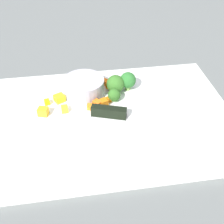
# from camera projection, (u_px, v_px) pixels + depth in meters

# --- Properties ---
(ground_plane) EXTENTS (4.00, 4.00, 0.00)m
(ground_plane) POSITION_uv_depth(u_px,v_px,m) (112.00, 120.00, 0.61)
(ground_plane) COLOR slate
(cutting_board) EXTENTS (0.51, 0.36, 0.01)m
(cutting_board) POSITION_uv_depth(u_px,v_px,m) (112.00, 118.00, 0.61)
(cutting_board) COLOR white
(cutting_board) RESTS_ON ground_plane
(prep_bowl) EXTENTS (0.09, 0.09, 0.04)m
(prep_bowl) POSITION_uv_depth(u_px,v_px,m) (84.00, 87.00, 0.65)
(prep_bowl) COLOR #BBB9C4
(prep_bowl) RESTS_ON cutting_board
(chef_knife) EXTENTS (0.31, 0.12, 0.02)m
(chef_knife) POSITION_uv_depth(u_px,v_px,m) (137.00, 115.00, 0.59)
(chef_knife) COLOR silver
(chef_knife) RESTS_ON cutting_board
(carrot_dice_0) EXTENTS (0.02, 0.02, 0.01)m
(carrot_dice_0) POSITION_uv_depth(u_px,v_px,m) (103.00, 82.00, 0.69)
(carrot_dice_0) COLOR orange
(carrot_dice_0) RESTS_ON cutting_board
(carrot_dice_1) EXTENTS (0.02, 0.02, 0.02)m
(carrot_dice_1) POSITION_uv_depth(u_px,v_px,m) (97.00, 104.00, 0.62)
(carrot_dice_1) COLOR orange
(carrot_dice_1) RESTS_ON cutting_board
(carrot_dice_2) EXTENTS (0.01, 0.01, 0.01)m
(carrot_dice_2) POSITION_uv_depth(u_px,v_px,m) (107.00, 100.00, 0.64)
(carrot_dice_2) COLOR orange
(carrot_dice_2) RESTS_ON cutting_board
(carrot_dice_3) EXTENTS (0.02, 0.02, 0.02)m
(carrot_dice_3) POSITION_uv_depth(u_px,v_px,m) (103.00, 103.00, 0.63)
(carrot_dice_3) COLOR orange
(carrot_dice_3) RESTS_ON cutting_board
(carrot_dice_4) EXTENTS (0.01, 0.01, 0.01)m
(carrot_dice_4) POSITION_uv_depth(u_px,v_px,m) (90.00, 107.00, 0.62)
(carrot_dice_4) COLOR orange
(carrot_dice_4) RESTS_ON cutting_board
(carrot_dice_5) EXTENTS (0.02, 0.02, 0.01)m
(carrot_dice_5) POSITION_uv_depth(u_px,v_px,m) (110.00, 86.00, 0.68)
(carrot_dice_5) COLOR orange
(carrot_dice_5) RESTS_ON cutting_board
(pepper_dice_0) EXTENTS (0.03, 0.03, 0.01)m
(pepper_dice_0) POSITION_uv_depth(u_px,v_px,m) (59.00, 98.00, 0.64)
(pepper_dice_0) COLOR yellow
(pepper_dice_0) RESTS_ON cutting_board
(pepper_dice_1) EXTENTS (0.01, 0.01, 0.01)m
(pepper_dice_1) POSITION_uv_depth(u_px,v_px,m) (47.00, 102.00, 0.63)
(pepper_dice_1) COLOR yellow
(pepper_dice_1) RESTS_ON cutting_board
(pepper_dice_2) EXTENTS (0.02, 0.02, 0.02)m
(pepper_dice_2) POSITION_uv_depth(u_px,v_px,m) (43.00, 112.00, 0.60)
(pepper_dice_2) COLOR yellow
(pepper_dice_2) RESTS_ON cutting_board
(pepper_dice_3) EXTENTS (0.01, 0.02, 0.01)m
(pepper_dice_3) POSITION_uv_depth(u_px,v_px,m) (65.00, 109.00, 0.61)
(pepper_dice_3) COLOR yellow
(pepper_dice_3) RESTS_ON cutting_board
(broccoli_floret_0) EXTENTS (0.04, 0.04, 0.04)m
(broccoli_floret_0) POSITION_uv_depth(u_px,v_px,m) (128.00, 80.00, 0.66)
(broccoli_floret_0) COLOR #81B656
(broccoli_floret_0) RESTS_ON cutting_board
(broccoli_floret_1) EXTENTS (0.03, 0.03, 0.03)m
(broccoli_floret_1) POSITION_uv_depth(u_px,v_px,m) (114.00, 95.00, 0.63)
(broccoli_floret_1) COLOR #82AB69
(broccoli_floret_1) RESTS_ON cutting_board
(broccoli_floret_2) EXTENTS (0.04, 0.04, 0.04)m
(broccoli_floret_2) POSITION_uv_depth(u_px,v_px,m) (116.00, 84.00, 0.66)
(broccoli_floret_2) COLOR #8DC16B
(broccoli_floret_2) RESTS_ON cutting_board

